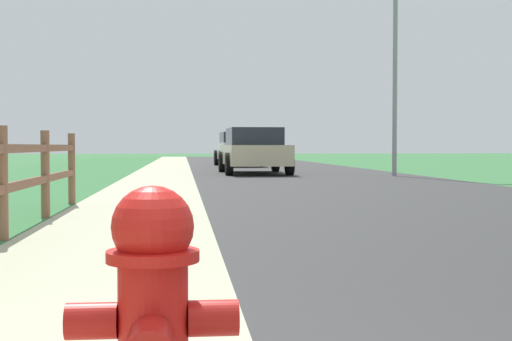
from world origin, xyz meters
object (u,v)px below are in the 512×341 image
parked_suv_beige (254,150)px  parked_car_white (238,149)px  fire_hydrant (153,309)px  street_lamp (398,35)px

parked_suv_beige → parked_car_white: parked_car_white is taller
fire_hydrant → parked_suv_beige: (2.45, 21.61, 0.36)m
parked_suv_beige → parked_car_white: (0.17, 8.83, 0.02)m
fire_hydrant → street_lamp: bearing=71.0°
fire_hydrant → street_lamp: size_ratio=0.11×
parked_suv_beige → street_lamp: street_lamp is taller
fire_hydrant → parked_car_white: parked_car_white is taller
parked_car_white → fire_hydrant: bearing=-94.9°
street_lamp → fire_hydrant: bearing=-109.0°
fire_hydrant → parked_car_white: 30.55m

